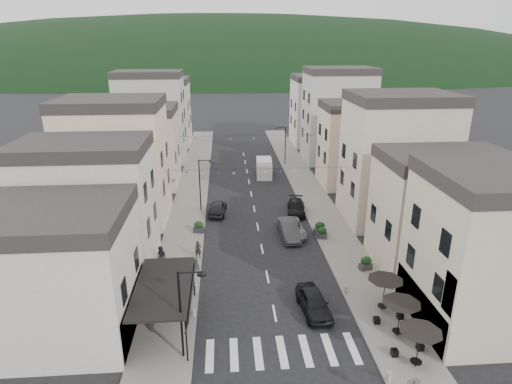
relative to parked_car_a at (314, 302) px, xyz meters
The scene contains 29 objects.
ground 6.67m from the parked_car_a, 115.02° to the right, with size 700.00×700.00×0.00m, color black.
sidewalk_left 27.97m from the parked_car_a, 111.61° to the left, with size 4.00×76.00×0.12m, color slate.
sidewalk_right 26.43m from the parked_car_a, 79.75° to the left, with size 4.00×76.00×0.12m, color slate.
hill_backdrop 294.01m from the parked_car_a, 90.55° to the left, with size 640.00×360.00×70.00m, color black.
boutique_building 18.61m from the parked_car_a, behind, with size 12.00×8.00×8.00m, color beige.
bistro_building 12.60m from the parked_car_a, ahead, with size 10.00×8.00×10.00m, color beige.
boutique_awning 10.37m from the parked_car_a, behind, with size 3.77×7.50×3.28m.
buildings_row_left 36.55m from the parked_car_a, 118.58° to the left, with size 10.20×54.16×14.00m.
buildings_row_right 33.22m from the parked_car_a, 69.07° to the left, with size 10.20×54.16×14.50m.
cafe_terrace 6.06m from the parked_car_a, 33.15° to the right, with size 2.50×8.10×2.53m.
streetlamp_left_near 9.95m from the parked_car_a, 155.11° to the right, with size 1.70×0.56×6.00m.
streetlamp_left_far 21.98m from the parked_car_a, 113.32° to the left, with size 1.70×0.56×6.00m.
streetlamp_right_far 38.23m from the parked_car_a, 85.45° to the left, with size 1.70×0.56×6.00m.
bollards 2.87m from the parked_car_a, 169.88° to the right, with size 11.66×10.26×0.60m.
bunting_near 16.96m from the parked_car_a, 99.93° to the left, with size 19.00×0.28×0.62m.
bunting_far 32.49m from the parked_car_a, 95.00° to the left, with size 19.00×0.28×0.62m.
parked_car_a is the anchor object (origin of this frame).
parked_car_b 12.19m from the parked_car_a, 89.66° to the left, with size 1.65×4.73×1.56m, color #303133.
parked_car_c 12.97m from the parked_car_a, 88.01° to the left, with size 2.27×4.93×1.37m, color gray.
parked_car_d 18.44m from the parked_car_a, 84.40° to the left, with size 1.91×4.70×1.36m, color black.
parked_car_e 20.05m from the parked_car_a, 110.39° to the left, with size 1.78×4.43×1.51m, color black.
delivery_van 32.66m from the parked_car_a, 90.82° to the left, with size 2.41×5.41×2.54m.
pedestrian_a 12.10m from the parked_car_a, 135.28° to the left, with size 0.58×0.38×1.58m, color black.
pedestrian_b 13.60m from the parked_car_a, 148.63° to the left, with size 0.93×0.72×1.91m, color black.
planter_la 11.00m from the parked_car_a, 144.50° to the left, with size 1.08×0.82×1.07m.
planter_lb 16.40m from the parked_car_a, 122.45° to the left, with size 1.19×0.86×1.20m.
planter_ra 7.73m from the parked_car_a, 44.15° to the left, with size 1.16×0.82×1.18m.
planter_rb 12.98m from the parked_car_a, 75.73° to the left, with size 1.22×0.80×1.27m.
planter_rc 12.03m from the parked_car_a, 74.57° to the left, with size 1.14×0.81×1.16m.
Camera 1 is at (-3.29, -19.60, 18.41)m, focal length 30.00 mm.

